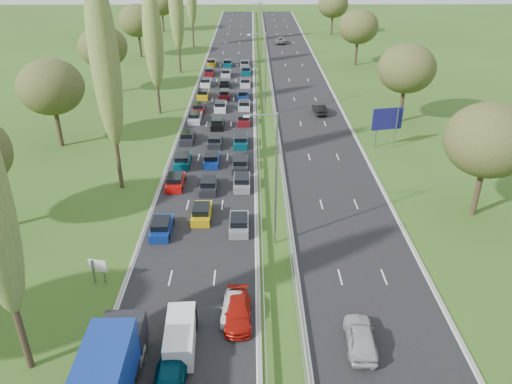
{
  "coord_description": "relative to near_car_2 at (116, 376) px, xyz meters",
  "views": [
    {
      "loc": [
        2.54,
        6.0,
        24.3
      ],
      "look_at": [
        2.9,
        49.9,
        1.5
      ],
      "focal_mm": 35.0,
      "sensor_mm": 36.0,
      "label": 1
    }
  ],
  "objects": [
    {
      "name": "far_car_0",
      "position": [
        15.27,
        3.13,
        0.03
      ],
      "size": [
        2.1,
        4.71,
        1.57
      ],
      "primitive_type": "imported",
      "rotation": [
        0.0,
        0.0,
        3.09
      ],
      "color": "#9FA4A8",
      "rests_on": "far_carriageway"
    },
    {
      "name": "poplar_row",
      "position": [
        -5.84,
        40.72,
        11.61
      ],
      "size": [
        2.8,
        127.8,
        22.44
      ],
      "color": "#2D2116",
      "rests_on": "ground"
    },
    {
      "name": "white_van_rear",
      "position": [
        3.46,
        3.3,
        0.19
      ],
      "size": [
        1.85,
        4.71,
        1.89
      ],
      "rotation": [
        0.0,
        0.0,
        0.06
      ],
      "color": "silver",
      "rests_on": "near_carriageway"
    },
    {
      "name": "info_sign",
      "position": [
        -3.74,
        10.06,
        0.59
      ],
      "size": [
        1.48,
        0.46,
        2.1
      ],
      "color": "gray",
      "rests_on": "ground"
    },
    {
      "name": "woodland_right",
      "position": [
        29.66,
        39.22,
        6.9
      ],
      "size": [
        8.0,
        153.0,
        11.1
      ],
      "color": "#2D2116",
      "rests_on": "ground"
    },
    {
      "name": "near_car_12",
      "position": [
        6.81,
        6.33,
        -0.07
      ],
      "size": [
        1.93,
        4.17,
        1.38
      ],
      "primitive_type": "imported",
      "rotation": [
        0.0,
        0.0,
        -0.08
      ],
      "color": "white",
      "rests_on": "near_carriageway"
    },
    {
      "name": "far_car_2",
      "position": [
        15.33,
        105.82,
        0.01
      ],
      "size": [
        2.65,
        5.55,
        1.53
      ],
      "primitive_type": "imported",
      "rotation": [
        0.0,
        0.0,
        3.12
      ],
      "color": "slate",
      "rests_on": "far_carriageway"
    },
    {
      "name": "direction_sign",
      "position": [
        25.06,
        37.66,
        2.79
      ],
      "size": [
        3.94,
        0.92,
        5.2
      ],
      "color": "gray",
      "rests_on": "ground"
    },
    {
      "name": "ground",
      "position": [
        10.16,
        52.55,
        -0.78
      ],
      "size": [
        260.0,
        260.0,
        0.0
      ],
      "primitive_type": "plane",
      "color": "#314A17",
      "rests_on": "ground"
    },
    {
      "name": "central_reservation",
      "position": [
        10.16,
        55.05,
        -0.23
      ],
      "size": [
        2.36,
        215.0,
        0.32
      ],
      "color": "gray",
      "rests_on": "ground"
    },
    {
      "name": "traffic_queue_fill",
      "position": [
        3.4,
        49.82,
        -0.34
      ],
      "size": [
        9.11,
        69.01,
        0.8
      ],
      "color": "navy",
      "rests_on": "ground"
    },
    {
      "name": "far_carriageway",
      "position": [
        16.91,
        55.05,
        -0.78
      ],
      "size": [
        10.5,
        215.0,
        0.04
      ],
      "primitive_type": "cube",
      "color": "black",
      "rests_on": "ground"
    },
    {
      "name": "near_car_11",
      "position": [
        7.14,
        5.73,
        -0.09
      ],
      "size": [
        1.96,
        4.66,
        1.34
      ],
      "primitive_type": "imported",
      "rotation": [
        0.0,
        0.0,
        0.02
      ],
      "color": "#A11209",
      "rests_on": "near_carriageway"
    },
    {
      "name": "blue_lorry",
      "position": [
        -0.02,
        -1.26,
        1.31
      ],
      "size": [
        2.66,
        9.58,
        4.04
      ],
      "rotation": [
        0.0,
        0.0,
        0.01
      ],
      "color": "black",
      "rests_on": "near_carriageway"
    },
    {
      "name": "woodland_left",
      "position": [
        -16.34,
        35.18,
        6.9
      ],
      "size": [
        8.0,
        166.0,
        11.1
      ],
      "color": "#2D2116",
      "rests_on": "ground"
    },
    {
      "name": "lamp_columns",
      "position": [
        10.16,
        50.55,
        5.22
      ],
      "size": [
        0.18,
        140.18,
        12.0
      ],
      "color": "gray",
      "rests_on": "ground"
    },
    {
      "name": "near_carriageway",
      "position": [
        3.41,
        55.05,
        -0.78
      ],
      "size": [
        10.5,
        215.0,
        0.04
      ],
      "primitive_type": "cube",
      "color": "black",
      "rests_on": "ground"
    },
    {
      "name": "far_car_1",
      "position": [
        18.42,
        51.08,
        -0.03
      ],
      "size": [
        1.84,
        4.52,
        1.46
      ],
      "primitive_type": "imported",
      "rotation": [
        0.0,
        0.0,
        3.21
      ],
      "color": "black",
      "rests_on": "far_carriageway"
    },
    {
      "name": "near_car_2",
      "position": [
        0.0,
        0.0,
        0.0
      ],
      "size": [
        2.83,
        5.6,
        1.52
      ],
      "primitive_type": "imported",
      "rotation": [
        0.0,
        0.0,
        -0.06
      ],
      "color": "silver",
      "rests_on": "near_carriageway"
    }
  ]
}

